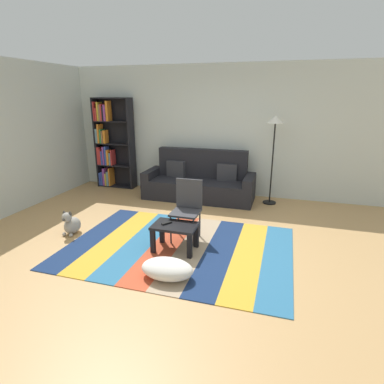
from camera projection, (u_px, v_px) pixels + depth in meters
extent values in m
plane|color=tan|center=(186.00, 240.00, 4.69)|extent=(14.00, 14.00, 0.00)
cube|color=silver|center=(222.00, 131.00, 6.62)|extent=(6.80, 0.10, 2.70)
cube|color=silver|center=(26.00, 135.00, 5.91)|extent=(0.10, 5.50, 2.70)
cube|color=navy|center=(95.00, 235.00, 4.84)|extent=(0.39, 2.24, 0.01)
cube|color=gold|center=(118.00, 238.00, 4.73)|extent=(0.39, 2.24, 0.01)
cube|color=teal|center=(141.00, 242.00, 4.63)|extent=(0.39, 2.24, 0.01)
cube|color=#C64C2D|center=(166.00, 245.00, 4.52)|extent=(0.39, 2.24, 0.01)
cube|color=tan|center=(192.00, 249.00, 4.41)|extent=(0.39, 2.24, 0.01)
cube|color=navy|center=(219.00, 253.00, 4.30)|extent=(0.39, 2.24, 0.01)
cube|color=gold|center=(247.00, 257.00, 4.20)|extent=(0.39, 2.24, 0.01)
cube|color=teal|center=(277.00, 261.00, 4.09)|extent=(0.39, 2.24, 0.01)
cube|color=black|center=(199.00, 190.00, 6.51)|extent=(1.90, 0.80, 0.40)
cube|color=black|center=(202.00, 163.00, 6.64)|extent=(1.90, 0.20, 0.60)
cube|color=black|center=(152.00, 182.00, 6.77)|extent=(0.18, 0.80, 0.56)
cube|color=black|center=(249.00, 190.00, 6.20)|extent=(0.18, 0.80, 0.56)
cube|color=#333338|center=(176.00, 169.00, 6.72)|extent=(0.42, 0.19, 0.36)
cube|color=#333338|center=(227.00, 173.00, 6.42)|extent=(0.42, 0.19, 0.36)
cube|color=black|center=(98.00, 143.00, 7.28)|extent=(0.04, 0.28, 2.03)
cube|color=black|center=(132.00, 145.00, 7.05)|extent=(0.04, 0.28, 2.03)
cube|color=black|center=(118.00, 143.00, 7.29)|extent=(0.90, 0.01, 2.03)
cube|color=black|center=(118.00, 186.00, 7.46)|extent=(0.86, 0.28, 0.02)
cube|color=black|center=(116.00, 165.00, 7.31)|extent=(0.86, 0.28, 0.02)
cube|color=black|center=(115.00, 144.00, 7.17)|extent=(0.86, 0.28, 0.02)
cube|color=black|center=(113.00, 121.00, 7.02)|extent=(0.86, 0.28, 0.02)
cube|color=black|center=(111.00, 98.00, 6.87)|extent=(0.86, 0.28, 0.02)
cube|color=#334CB2|center=(102.00, 178.00, 7.50)|extent=(0.04, 0.21, 0.30)
cube|color=#334CB2|center=(104.00, 178.00, 7.49)|extent=(0.04, 0.23, 0.32)
cube|color=purple|center=(106.00, 176.00, 7.46)|extent=(0.05, 0.23, 0.41)
cube|color=gold|center=(107.00, 179.00, 7.44)|extent=(0.04, 0.17, 0.29)
cube|color=#668C99|center=(109.00, 178.00, 7.44)|extent=(0.05, 0.21, 0.34)
cube|color=orange|center=(112.00, 176.00, 7.42)|extent=(0.03, 0.24, 0.42)
cube|color=red|center=(100.00, 155.00, 7.34)|extent=(0.05, 0.22, 0.40)
cube|color=red|center=(102.00, 156.00, 7.33)|extent=(0.03, 0.23, 0.37)
cube|color=#334CB2|center=(103.00, 158.00, 7.31)|extent=(0.03, 0.17, 0.32)
cube|color=purple|center=(106.00, 155.00, 7.31)|extent=(0.04, 0.25, 0.42)
cube|color=#334CB2|center=(107.00, 155.00, 7.26)|extent=(0.04, 0.17, 0.43)
cube|color=orange|center=(109.00, 157.00, 7.26)|extent=(0.05, 0.17, 0.35)
cube|color=#668C99|center=(112.00, 159.00, 7.28)|extent=(0.03, 0.23, 0.29)
cube|color=red|center=(113.00, 157.00, 7.24)|extent=(0.03, 0.20, 0.35)
cube|color=#668C99|center=(99.00, 136.00, 7.21)|extent=(0.05, 0.23, 0.32)
cube|color=orange|center=(100.00, 134.00, 7.17)|extent=(0.04, 0.20, 0.42)
cube|color=green|center=(103.00, 136.00, 7.18)|extent=(0.03, 0.22, 0.31)
cube|color=#8C6647|center=(104.00, 137.00, 7.18)|extent=(0.03, 0.23, 0.28)
cube|color=orange|center=(106.00, 137.00, 7.13)|extent=(0.05, 0.16, 0.29)
cube|color=red|center=(96.00, 111.00, 7.03)|extent=(0.03, 0.19, 0.42)
cube|color=red|center=(98.00, 114.00, 7.06)|extent=(0.04, 0.24, 0.28)
cube|color=gold|center=(99.00, 111.00, 7.00)|extent=(0.04, 0.18, 0.41)
cube|color=#8C6647|center=(101.00, 113.00, 7.01)|extent=(0.04, 0.21, 0.36)
cube|color=red|center=(103.00, 112.00, 6.99)|extent=(0.04, 0.19, 0.37)
cube|color=black|center=(105.00, 114.00, 7.02)|extent=(0.03, 0.26, 0.32)
cube|color=purple|center=(107.00, 113.00, 6.99)|extent=(0.05, 0.24, 0.35)
cube|color=orange|center=(109.00, 111.00, 6.93)|extent=(0.05, 0.18, 0.44)
cube|color=black|center=(175.00, 226.00, 4.28)|extent=(0.60, 0.41, 0.04)
cube|color=black|center=(153.00, 241.00, 4.26)|extent=(0.06, 0.06, 0.34)
cube|color=black|center=(190.00, 246.00, 4.11)|extent=(0.06, 0.06, 0.34)
cube|color=black|center=(162.00, 231.00, 4.56)|extent=(0.06, 0.06, 0.34)
cube|color=black|center=(196.00, 236.00, 4.41)|extent=(0.06, 0.06, 0.34)
ellipsoid|color=white|center=(167.00, 269.00, 3.68)|extent=(0.63, 0.40, 0.23)
ellipsoid|color=#9E998E|center=(72.00, 225.00, 4.89)|extent=(0.22, 0.30, 0.26)
sphere|color=#9E998E|center=(67.00, 217.00, 4.74)|extent=(0.15, 0.15, 0.15)
ellipsoid|color=#474440|center=(64.00, 219.00, 4.69)|extent=(0.06, 0.07, 0.05)
ellipsoid|color=#474440|center=(64.00, 213.00, 4.76)|extent=(0.05, 0.04, 0.08)
ellipsoid|color=#474440|center=(70.00, 214.00, 4.73)|extent=(0.05, 0.04, 0.08)
sphere|color=#9E998E|center=(64.00, 234.00, 4.81)|extent=(0.06, 0.06, 0.06)
sphere|color=#9E998E|center=(71.00, 235.00, 4.78)|extent=(0.06, 0.06, 0.06)
cylinder|color=black|center=(269.00, 202.00, 6.30)|extent=(0.26, 0.26, 0.02)
cylinder|color=black|center=(272.00, 164.00, 6.07)|extent=(0.03, 0.03, 1.56)
cone|color=white|center=(276.00, 119.00, 5.82)|extent=(0.32, 0.32, 0.14)
cube|color=black|center=(167.00, 223.00, 4.30)|extent=(0.12, 0.15, 0.02)
cube|color=#38383D|center=(186.00, 213.00, 4.56)|extent=(0.40, 0.40, 0.03)
cube|color=#38383D|center=(189.00, 193.00, 4.65)|extent=(0.40, 0.03, 0.44)
cylinder|color=#38383D|center=(171.00, 230.00, 4.52)|extent=(0.02, 0.02, 0.42)
cylinder|color=#38383D|center=(193.00, 233.00, 4.42)|extent=(0.02, 0.02, 0.42)
cylinder|color=#38383D|center=(179.00, 222.00, 4.83)|extent=(0.02, 0.02, 0.42)
cylinder|color=#38383D|center=(200.00, 224.00, 4.73)|extent=(0.02, 0.02, 0.42)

